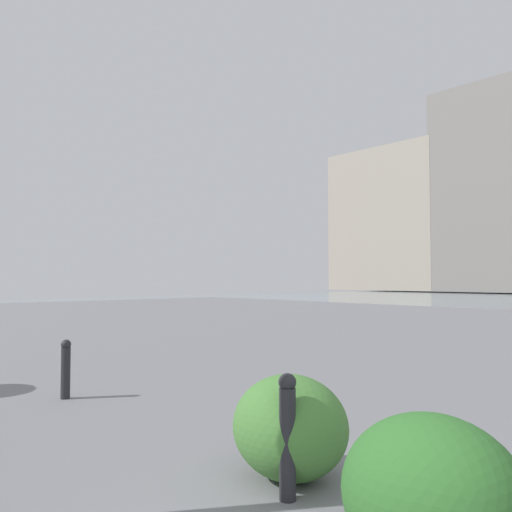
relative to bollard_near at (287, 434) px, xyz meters
name	(u,v)px	position (x,y,z in m)	size (l,w,h in m)	color
building_annex	(507,192)	(25.57, -64.76, 12.10)	(13.90, 13.65, 25.13)	gray
building_highrise	(396,221)	(40.64, -63.08, 9.52)	(16.83, 10.33, 19.97)	#9E9384
bollard_near	(287,434)	(0.00, 0.00, 0.00)	(0.13, 0.13, 0.90)	#232328
bollard_mid	(66,368)	(4.19, -0.07, -0.06)	(0.13, 0.13, 0.77)	#232328
shrub_low	(290,427)	(0.26, -0.29, -0.06)	(0.96, 0.86, 0.81)	#477F38
shrub_round	(432,495)	(-1.19, 0.11, -0.04)	(1.00, 0.90, 0.85)	#2D6628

